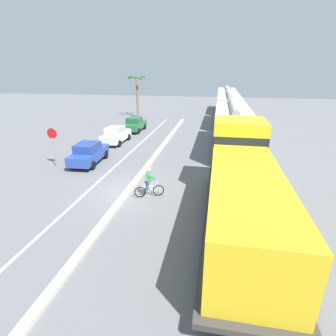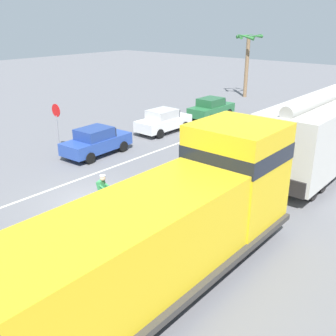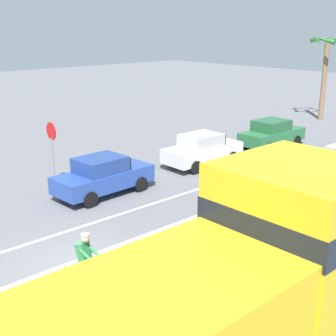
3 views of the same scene
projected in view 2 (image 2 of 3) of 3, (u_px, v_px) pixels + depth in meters
ground_plane at (91, 201)px, 17.14m from camera, size 120.00×120.00×0.00m
median_curb at (178, 163)px, 21.38m from camera, size 0.36×36.00×0.16m
lane_stripe at (146, 155)px, 22.86m from camera, size 0.14×36.00×0.01m
locomotive at (170, 229)px, 11.34m from camera, size 3.10×11.61×4.20m
hopper_car_lead at (324, 132)px, 19.89m from camera, size 2.90×10.60×4.18m
parked_car_blue at (96, 141)px, 22.64m from camera, size 1.99×4.28×1.62m
parked_car_white at (163, 121)px, 27.10m from camera, size 1.90×4.23×1.62m
parked_car_green at (211, 108)px, 30.92m from camera, size 1.86×4.21×1.62m
cyclist at (103, 196)px, 15.72m from camera, size 1.61×0.75×1.71m
stop_sign at (57, 119)px, 22.71m from camera, size 0.76×0.08×2.88m
palm_tree_near at (248, 50)px, 38.02m from camera, size 2.63×2.76×6.18m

